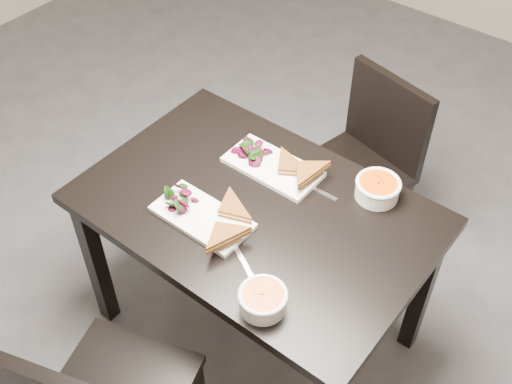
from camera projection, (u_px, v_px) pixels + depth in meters
ground at (227, 229)px, 3.07m from camera, size 5.00×5.00×0.00m
table at (256, 225)px, 2.22m from camera, size 1.20×0.80×0.75m
chair_far at (365, 158)px, 2.72m from camera, size 0.50×0.50×0.85m
plate_near at (202, 217)px, 2.10m from camera, size 0.34×0.17×0.02m
sandwich_near at (219, 216)px, 2.05m from camera, size 0.21×0.18×0.06m
salad_near at (179, 197)px, 2.12m from camera, size 0.11×0.10×0.05m
soup_bowl_near at (263, 299)px, 1.83m from camera, size 0.15×0.15×0.07m
cutlery_near at (246, 267)px, 1.96m from camera, size 0.17×0.10×0.00m
plate_far at (273, 167)px, 2.27m from camera, size 0.35×0.18×0.02m
sandwich_far at (285, 169)px, 2.21m from camera, size 0.22×0.20×0.06m
salad_far at (251, 149)px, 2.29m from camera, size 0.11×0.10×0.05m
soup_bowl_far at (378, 188)px, 2.15m from camera, size 0.16×0.16×0.07m
cutlery_far at (315, 189)px, 2.20m from camera, size 0.18×0.02×0.00m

